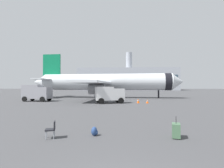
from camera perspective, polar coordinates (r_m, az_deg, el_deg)
The scene contains 10 objects.
airplane_at_gate at distance 42.42m, azimuth -2.21°, elevation 0.60°, with size 35.76×32.27×10.50m.
service_truck at distance 34.95m, azimuth -22.61°, elevation -2.41°, with size 5.01×2.96×2.90m.
cargo_van at distance 28.46m, azimuth -0.86°, elevation -3.17°, with size 4.80×3.41×2.60m.
safety_cone_near at distance 29.09m, azimuth 11.08°, elevation -5.37°, with size 0.44×0.44×0.61m.
safety_cone_mid at distance 29.02m, azimuth 8.25°, elevation -5.30°, with size 0.44×0.44×0.69m.
safety_cone_far at distance 53.51m, azimuth -0.28°, elevation -3.17°, with size 0.44×0.44×0.81m.
rolling_suitcase at distance 10.10m, azimuth 19.55°, elevation -13.60°, with size 0.54×0.72×1.10m.
traveller_backpack at distance 10.05m, azimuth -5.53°, elevation -14.63°, with size 0.36×0.40×0.48m.
gate_chair at distance 9.96m, azimuth -18.45°, elevation -13.15°, with size 0.60×0.60×0.86m.
terminal_building at distance 132.78m, azimuth 4.85°, elevation 1.51°, with size 70.25×20.47×27.54m.
Camera 1 is at (0.07, -3.65, 2.64)m, focal length 29.01 mm.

